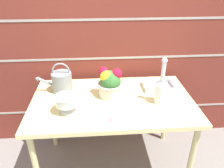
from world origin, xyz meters
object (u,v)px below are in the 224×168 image
at_px(crystal_pedestal_bowl, 67,101).
at_px(glass_decanter, 161,89).
at_px(wire_tray, 158,87).
at_px(watering_can, 61,81).
at_px(flower_planter, 110,83).

relative_size(crystal_pedestal_bowl, glass_decanter, 0.46).
xyz_separation_m(glass_decanter, wire_tray, (0.05, 0.24, -0.11)).
height_order(watering_can, glass_decanter, glass_decanter).
height_order(crystal_pedestal_bowl, wire_tray, crystal_pedestal_bowl).
distance_m(watering_can, flower_planter, 0.42).
height_order(flower_planter, wire_tray, flower_planter).
bearing_deg(flower_planter, glass_decanter, -19.81).
bearing_deg(flower_planter, watering_can, 165.53).
xyz_separation_m(watering_can, flower_planter, (0.40, -0.10, 0.02)).
bearing_deg(glass_decanter, flower_planter, 160.19).
xyz_separation_m(watering_can, crystal_pedestal_bowl, (0.08, -0.31, -0.00)).
relative_size(flower_planter, glass_decanter, 0.66).
distance_m(glass_decanter, wire_tray, 0.26).
distance_m(flower_planter, wire_tray, 0.45).
xyz_separation_m(crystal_pedestal_bowl, flower_planter, (0.33, 0.21, 0.02)).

